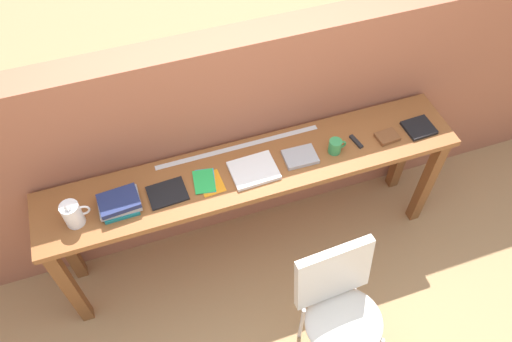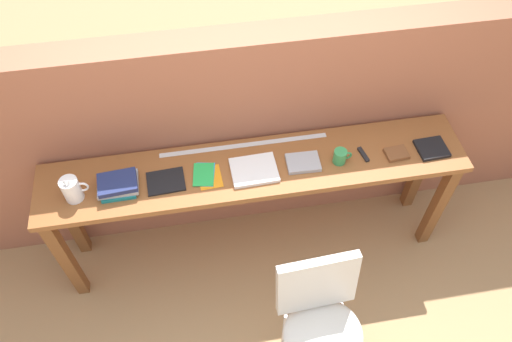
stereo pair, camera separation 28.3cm
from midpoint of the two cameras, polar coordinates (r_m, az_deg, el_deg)
name	(u,v)px [view 2 (the right image)]	position (r m, az deg, el deg)	size (l,w,h in m)	color
ground_plane	(262,281)	(3.48, 3.08, -12.57)	(40.00, 40.00, 0.00)	tan
brick_wall_back	(246,135)	(3.17, 1.39, 3.94)	(6.00, 0.20, 1.55)	#9E5B42
sideboard	(255,181)	(2.99, 2.55, -1.31)	(2.50, 0.44, 0.88)	brown
chair_white_moulded	(321,317)	(2.85, 10.36, -16.33)	(0.46, 0.47, 0.89)	silver
pitcher_white	(72,189)	(2.81, -17.65, -2.20)	(0.14, 0.10, 0.18)	white
book_stack_leftmost	(118,185)	(2.82, -12.78, -1.72)	(0.23, 0.18, 0.08)	#19757A
magazine_cycling	(166,181)	(2.83, -7.47, -1.37)	(0.21, 0.17, 0.01)	black
pamphlet_pile_colourful	(206,175)	(2.83, -2.88, -0.68)	(0.17, 0.20, 0.01)	orange
book_open_centre	(254,170)	(2.85, 2.62, -0.08)	(0.26, 0.21, 0.02)	white
book_grey_hardcover	(303,163)	(2.91, 8.19, 0.79)	(0.19, 0.14, 0.02)	#9E9EA3
mug	(340,156)	(2.93, 12.36, 1.46)	(0.11, 0.08, 0.09)	#338C4C
multitool_folded	(363,154)	(3.02, 14.82, 1.68)	(0.02, 0.11, 0.02)	black
leather_journal_brown	(396,154)	(3.08, 18.32, 1.74)	(0.13, 0.10, 0.02)	brown
book_repair_rightmost	(432,148)	(3.18, 21.89, 2.26)	(0.17, 0.16, 0.02)	black
ruler_metal_back_edge	(244,145)	(2.98, 1.34, 2.81)	(1.01, 0.03, 0.00)	silver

